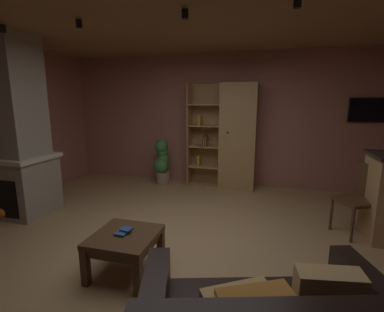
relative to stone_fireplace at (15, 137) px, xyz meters
The scene contains 16 objects.
floor 3.01m from the stone_fireplace, ahead, with size 6.56×5.64×0.02m, color tan.
wall_back 3.66m from the stone_fireplace, 41.65° to the left, with size 6.68×0.06×2.64m, color #AD7060.
ceiling 3.12m from the stone_fireplace, ahead, with size 6.56×5.64×0.02m, color #8E6B47.
window_pane_back 3.41m from the stone_fireplace, 44.71° to the left, with size 0.68×0.01×0.88m, color white.
stone_fireplace is the anchor object (origin of this frame).
bookshelf_cabinet 3.67m from the stone_fireplace, 35.98° to the left, with size 1.32×0.41×2.05m.
coffee_table 2.65m from the stone_fireplace, 23.23° to the right, with size 0.62×0.64×0.42m.
table_book_0 2.60m from the stone_fireplace, 23.95° to the right, with size 0.11×0.10×0.03m, color #2D4C8C.
table_book_1 2.60m from the stone_fireplace, 22.46° to the right, with size 0.11×0.10×0.02m, color #2D4C8C.
dining_chair 4.90m from the stone_fireplace, ahead, with size 0.57×0.57×0.92m.
potted_floor_plant 2.65m from the stone_fireplace, 53.48° to the left, with size 0.34×0.33×0.94m.
wall_mounted_tv 5.88m from the stone_fireplace, 23.76° to the left, with size 0.76×0.06×0.43m.
track_light_spot_0 1.52m from the stone_fireplace, 41.13° to the right, with size 0.07×0.07×0.09m, color black.
track_light_spot_1 2.08m from the stone_fireplace, 13.99° to the right, with size 0.07×0.07×0.09m, color black.
track_light_spot_2 3.11m from the stone_fireplace, ahead, with size 0.07×0.07×0.09m, color black.
track_light_spot_3 4.08m from the stone_fireplace, ahead, with size 0.07×0.07×0.09m, color black.
Camera 1 is at (0.90, -2.88, 1.73)m, focal length 26.29 mm.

